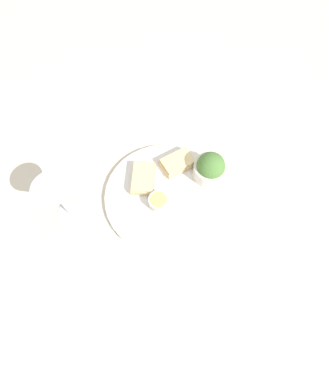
{
  "coord_description": "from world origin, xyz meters",
  "views": [
    {
      "loc": [
        0.25,
        0.23,
        0.76
      ],
      "look_at": [
        0.0,
        0.0,
        0.03
      ],
      "focal_mm": 28.0,
      "sensor_mm": 36.0,
      "label": 1
    }
  ],
  "objects_px": {
    "salad_bowl": "(210,168)",
    "cheese_toast_far": "(178,163)",
    "wine_glass": "(57,196)",
    "sauce_ramekin": "(158,201)",
    "cheese_toast_near": "(143,178)"
  },
  "relations": [
    {
      "from": "salad_bowl",
      "to": "wine_glass",
      "type": "bearing_deg",
      "value": -30.37
    },
    {
      "from": "salad_bowl",
      "to": "cheese_toast_far",
      "type": "bearing_deg",
      "value": -66.16
    },
    {
      "from": "cheese_toast_far",
      "to": "wine_glass",
      "type": "relative_size",
      "value": 0.65
    },
    {
      "from": "cheese_toast_near",
      "to": "cheese_toast_far",
      "type": "xyz_separation_m",
      "value": [
        -0.1,
        0.04,
        -0.0
      ]
    },
    {
      "from": "salad_bowl",
      "to": "wine_glass",
      "type": "relative_size",
      "value": 0.57
    },
    {
      "from": "sauce_ramekin",
      "to": "wine_glass",
      "type": "relative_size",
      "value": 0.33
    },
    {
      "from": "salad_bowl",
      "to": "sauce_ramekin",
      "type": "height_order",
      "value": "salad_bowl"
    },
    {
      "from": "salad_bowl",
      "to": "cheese_toast_near",
      "type": "xyz_separation_m",
      "value": [
        0.14,
        -0.12,
        -0.02
      ]
    },
    {
      "from": "sauce_ramekin",
      "to": "salad_bowl",
      "type": "bearing_deg",
      "value": 165.54
    },
    {
      "from": "salad_bowl",
      "to": "wine_glass",
      "type": "xyz_separation_m",
      "value": [
        0.34,
        -0.2,
        0.07
      ]
    },
    {
      "from": "cheese_toast_far",
      "to": "wine_glass",
      "type": "height_order",
      "value": "wine_glass"
    },
    {
      "from": "wine_glass",
      "to": "cheese_toast_near",
      "type": "bearing_deg",
      "value": 158.74
    },
    {
      "from": "salad_bowl",
      "to": "sauce_ramekin",
      "type": "relative_size",
      "value": 1.7
    },
    {
      "from": "sauce_ramekin",
      "to": "cheese_toast_near",
      "type": "xyz_separation_m",
      "value": [
        -0.02,
        -0.08,
        -0.0
      ]
    },
    {
      "from": "sauce_ramekin",
      "to": "cheese_toast_far",
      "type": "distance_m",
      "value": 0.13
    }
  ]
}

